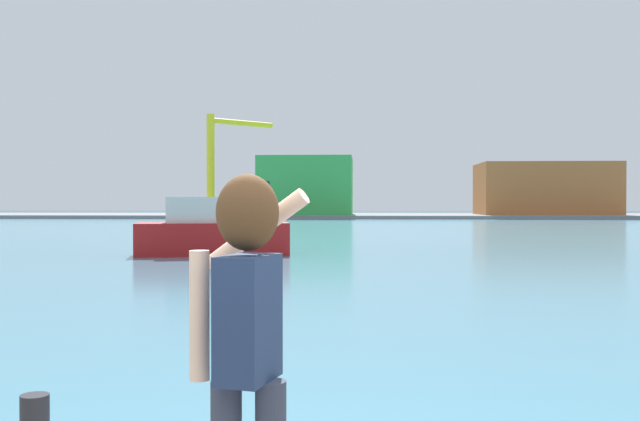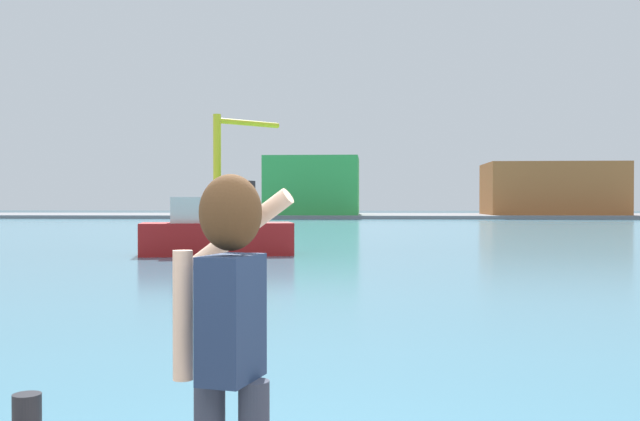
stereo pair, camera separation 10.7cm
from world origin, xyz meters
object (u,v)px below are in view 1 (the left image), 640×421
(person_photographer, at_px, (247,326))
(port_crane, at_px, (219,153))
(boat_moored, at_px, (209,234))
(warehouse_right, at_px, (545,189))
(warehouse_left, at_px, (307,186))
(harbor_bollard, at_px, (35,420))

(person_photographer, distance_m, port_crane, 92.32)
(port_crane, bearing_deg, person_photographer, -78.78)
(boat_moored, distance_m, warehouse_right, 72.24)
(person_photographer, relative_size, warehouse_left, 0.15)
(port_crane, bearing_deg, warehouse_right, 1.04)
(person_photographer, distance_m, boat_moored, 25.43)
(warehouse_left, bearing_deg, warehouse_right, 4.06)
(person_photographer, height_order, boat_moored, boat_moored)
(harbor_bollard, relative_size, port_crane, 0.03)
(person_photographer, bearing_deg, harbor_bollard, 61.95)
(warehouse_right, xyz_separation_m, port_crane, (-41.22, -0.75, 4.66))
(warehouse_right, relative_size, port_crane, 1.29)
(person_photographer, xyz_separation_m, harbor_bollard, (-1.66, 1.50, -0.90))
(warehouse_left, height_order, warehouse_right, warehouse_left)
(boat_moored, relative_size, port_crane, 0.48)
(warehouse_right, distance_m, port_crane, 41.49)
(harbor_bollard, xyz_separation_m, warehouse_left, (-4.95, 87.44, 3.37))
(harbor_bollard, height_order, port_crane, port_crane)
(warehouse_left, xyz_separation_m, warehouse_right, (29.92, 2.12, -0.36))
(person_photographer, bearing_deg, port_crane, 25.34)
(harbor_bollard, distance_m, warehouse_right, 93.02)
(boat_moored, xyz_separation_m, warehouse_left, (-1.20, 64.10, 3.17))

